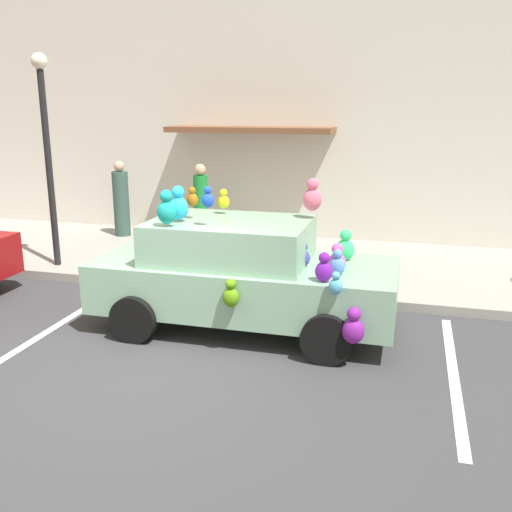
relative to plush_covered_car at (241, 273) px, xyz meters
The scene contains 10 objects.
ground_plane 2.05m from the plush_covered_car, 111.03° to the right, with size 60.00×60.00×0.00m, color #38383A.
sidewalk 3.39m from the plush_covered_car, 101.79° to the left, with size 24.00×4.00×0.15m, color gray.
storefront_building 5.93m from the plush_covered_car, 97.22° to the left, with size 24.00×1.25×6.40m.
parking_stripe_front 3.04m from the plush_covered_car, 15.01° to the right, with size 0.12×3.60×0.01m, color silver.
parking_stripe_rear 2.81m from the plush_covered_car, 163.61° to the right, with size 0.12×3.60×0.01m, color silver.
plush_covered_car is the anchor object (origin of this frame).
teddy_bear_on_sidewalk 1.95m from the plush_covered_car, 89.59° to the left, with size 0.43×0.36×0.81m.
street_lamp_post 4.79m from the plush_covered_car, 157.19° to the left, with size 0.28×0.28×3.79m.
pedestrian_near_shopfront 5.98m from the plush_covered_car, 133.75° to the left, with size 0.36×0.36×1.70m.
pedestrian_by_lamp 4.71m from the plush_covered_car, 117.27° to the left, with size 0.31×0.31×1.70m.
Camera 1 is at (2.87, -5.57, 3.10)m, focal length 40.22 mm.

